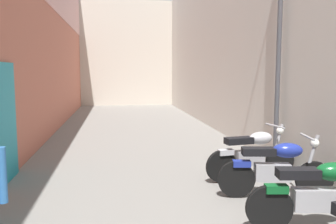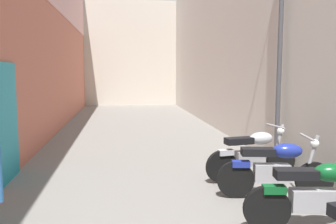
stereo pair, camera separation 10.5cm
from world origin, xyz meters
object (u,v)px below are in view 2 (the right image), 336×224
at_px(street_lamp, 277,30).
at_px(motorcycle_fifth, 276,168).
at_px(motorcycle_fourth, 318,194).
at_px(motorcycle_sixth, 253,154).

bearing_deg(street_lamp, motorcycle_fifth, -112.61).
relative_size(motorcycle_fourth, motorcycle_fifth, 1.00).
distance_m(motorcycle_fourth, motorcycle_fifth, 1.23).
distance_m(motorcycle_fifth, street_lamp, 2.99).
relative_size(motorcycle_fourth, motorcycle_sixth, 1.00).
relative_size(motorcycle_fifth, motorcycle_sixth, 1.00).
height_order(motorcycle_fourth, motorcycle_sixth, same).
bearing_deg(motorcycle_fifth, motorcycle_sixth, 90.00).
distance_m(motorcycle_fourth, motorcycle_sixth, 2.23).
bearing_deg(motorcycle_fifth, motorcycle_fourth, -90.00).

